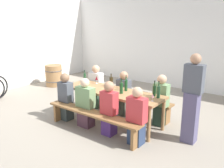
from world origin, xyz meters
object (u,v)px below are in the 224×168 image
Objects in this scene: wine_bottle_2 at (85,77)px; wine_glass_0 at (153,96)px; wine_glass_3 at (87,85)px; wine_glass_2 at (96,78)px; seated_guest_near_1 at (86,104)px; seated_guest_near_3 at (137,117)px; tasting_table at (112,94)px; bench_near at (92,116)px; seated_guest_near_2 at (109,109)px; wine_bottle_0 at (154,91)px; seated_guest_far_1 at (124,94)px; wine_barrel at (54,75)px; wine_glass_1 at (121,83)px; wine_bottle_4 at (126,85)px; seated_guest_far_2 at (161,101)px; wine_bottle_3 at (158,92)px; wine_bottle_1 at (111,82)px; wine_bottle_5 at (121,88)px; seated_guest_far_0 at (96,87)px; standing_host at (192,100)px; seated_guest_near_0 at (66,97)px; bench_far at (128,99)px.

wine_bottle_2 is 2.11m from wine_glass_0.
wine_glass_2 is at bearing 107.54° from wine_glass_3.
seated_guest_near_3 reaches higher than seated_guest_near_1.
bench_near is (0.00, -0.67, -0.31)m from tasting_table.
wine_glass_3 is 0.15× the size of seated_guest_near_2.
wine_bottle_0 is (0.93, 0.88, 0.51)m from bench_near.
wine_barrel is (-3.48, 0.74, -0.16)m from seated_guest_far_1.
wine_glass_2 is (-0.73, -0.02, 0.00)m from wine_glass_1.
seated_guest_near_3 reaches higher than tasting_table.
wine_bottle_4 is 1.04m from seated_guest_near_3.
wine_glass_1 is at bearing 1.80° from wine_glass_2.
seated_guest_near_2 reaches higher than tasting_table.
seated_guest_far_2 reaches higher than wine_glass_1.
wine_bottle_0 is 0.95× the size of wine_bottle_3.
wine_bottle_4 is (-0.79, 0.01, 0.00)m from wine_bottle_3.
wine_bottle_1 is 1.22m from seated_guest_far_2.
seated_guest_far_2 is (1.60, 0.27, -0.33)m from wine_glass_2.
wine_glass_1 is (0.27, 0.02, 0.01)m from wine_bottle_1.
tasting_table is 3.26× the size of wine_barrel.
seated_guest_far_0 is at bearing 154.67° from wine_bottle_5.
seated_guest_near_1 reaches higher than wine_bottle_0.
seated_guest_near_1 is at bearing 18.71° from standing_host.
seated_guest_far_2 reaches higher than seated_guest_near_0.
wine_bottle_0 is 1.90m from seated_guest_far_0.
seated_guest_near_3 reaches higher than bench_near.
bench_near is 1.00× the size of bench_far.
wine_bottle_5 is at bearing 16.20° from wine_glass_3.
wine_bottle_0 reaches higher than tasting_table.
wine_bottle_5 is (0.28, -0.72, 0.51)m from bench_far.
standing_host is (2.66, 0.69, 0.29)m from seated_guest_near_0.
wine_bottle_3 is 1.61m from wine_glass_3.
wine_bottle_0 is 0.80m from seated_guest_near_3.
wine_bottle_3 is (1.05, -0.51, 0.52)m from bench_far.
seated_guest_far_1 is (-0.04, -0.15, 0.16)m from bench_far.
seated_guest_far_1 is 0.64× the size of standing_host.
seated_guest_far_0 reaches higher than wine_glass_0.
seated_guest_near_1 reaches higher than wine_glass_2.
seated_guest_near_0 is (-0.94, 0.15, 0.17)m from bench_near.
bench_near is at bearing -93.68° from wine_glass_1.
seated_guest_near_2 is at bearing -28.80° from wine_bottle_2.
seated_guest_far_2 reaches higher than wine_bottle_1.
seated_guest_near_2 is at bearing 50.02° from seated_guest_far_0.
wine_glass_0 is 0.70m from seated_guest_far_2.
seated_guest_near_1 is (-0.32, -1.19, 0.14)m from bench_far.
wine_bottle_1 is at bearing -2.24° from standing_host.
seated_guest_near_0 is 1.02× the size of seated_guest_near_1.
wine_glass_2 is at bearing 52.07° from seated_guest_near_2.
seated_guest_near_2 is at bearing -24.84° from wine_barrel.
seated_guest_near_2 is 0.66× the size of standing_host.
wine_bottle_0 is at bearing -39.82° from seated_guest_near_2.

